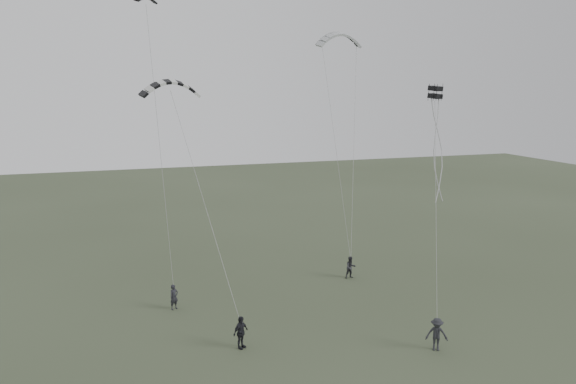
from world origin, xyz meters
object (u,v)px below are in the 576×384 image
object	(u,v)px
flyer_center	(241,332)
flyer_far	(437,334)
flyer_left	(174,297)
kite_striped	(170,82)
kite_box	(435,92)
kite_pale_large	(340,34)
flyer_right	(351,267)

from	to	relation	value
flyer_center	flyer_far	bearing A→B (deg)	-53.96
flyer_left	flyer_far	xyz separation A→B (m)	(12.11, -9.74, 0.09)
kite_striped	kite_box	bearing A→B (deg)	-21.44
flyer_left	flyer_center	bearing A→B (deg)	-96.87
kite_pale_large	kite_striped	xyz separation A→B (m)	(-13.68, -7.80, -3.69)
flyer_far	kite_box	world-z (taller)	kite_box
flyer_left	flyer_far	distance (m)	15.54
flyer_left	kite_box	size ratio (longest dim) A/B	2.19
flyer_center	kite_pale_large	bearing A→B (deg)	16.53
flyer_left	flyer_far	size ratio (longest dim) A/B	0.90
flyer_far	kite_box	size ratio (longest dim) A/B	2.43
flyer_far	kite_pale_large	bearing A→B (deg)	110.16
flyer_right	kite_pale_large	size ratio (longest dim) A/B	0.44
flyer_far	kite_striped	size ratio (longest dim) A/B	0.51
flyer_far	kite_striped	xyz separation A→B (m)	(-11.89, 9.46, 12.76)
kite_pale_large	kite_striped	bearing A→B (deg)	-151.21
flyer_right	flyer_far	size ratio (longest dim) A/B	0.91
flyer_right	kite_pale_large	xyz separation A→B (m)	(1.31, 5.67, 16.52)
kite_pale_large	kite_box	size ratio (longest dim) A/B	5.00
flyer_center	kite_box	world-z (taller)	kite_box
flyer_right	flyer_center	distance (m)	12.92
flyer_right	flyer_center	world-z (taller)	flyer_center
flyer_right	flyer_far	distance (m)	11.60
kite_pale_large	kite_striped	distance (m)	16.17
kite_pale_large	kite_striped	world-z (taller)	kite_pale_large
flyer_left	kite_box	distance (m)	19.80
flyer_right	flyer_far	bearing A→B (deg)	-93.87
flyer_right	kite_striped	size ratio (longest dim) A/B	0.47
flyer_left	flyer_center	size ratio (longest dim) A/B	0.90
flyer_far	flyer_center	bearing A→B (deg)	-173.45
flyer_left	flyer_far	bearing A→B (deg)	-68.07
flyer_left	kite_striped	size ratio (longest dim) A/B	0.46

